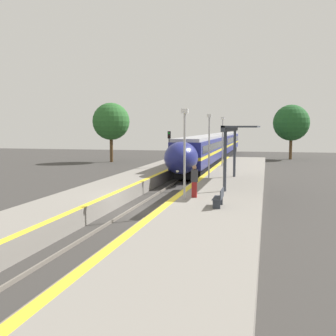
{
  "coord_description": "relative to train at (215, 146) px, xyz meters",
  "views": [
    {
      "loc": [
        6.79,
        -22.81,
        4.81
      ],
      "look_at": [
        0.61,
        3.43,
        2.16
      ],
      "focal_mm": 45.0,
      "sensor_mm": 36.0,
      "label": 1
    }
  ],
  "objects": [
    {
      "name": "lamppost_mid",
      "position": [
        2.5,
        -24.31,
        1.54
      ],
      "size": [
        0.36,
        0.2,
        4.85
      ],
      "color": "#9E9EA3",
      "rests_on": "platform_right"
    },
    {
      "name": "platform_bench",
      "position": [
        4.59,
        -35.86,
        -0.8
      ],
      "size": [
        0.44,
        1.46,
        0.89
      ],
      "color": "#2D333D",
      "rests_on": "platform_right"
    },
    {
      "name": "rail_left",
      "position": [
        -0.72,
        -33.35,
        -2.1
      ],
      "size": [
        0.08,
        90.0,
        0.15
      ],
      "primitive_type": "cube",
      "color": "slate",
      "rests_on": "ground_plane"
    },
    {
      "name": "railway_signal",
      "position": [
        -2.42,
        -16.58,
        0.5
      ],
      "size": [
        0.28,
        0.28,
        4.38
      ],
      "color": "#59595E",
      "rests_on": "ground_plane"
    },
    {
      "name": "platform_left",
      "position": [
        -3.46,
        -33.35,
        -1.72
      ],
      "size": [
        3.44,
        64.0,
        0.92
      ],
      "color": "gray",
      "rests_on": "ground_plane"
    },
    {
      "name": "background_tree_left",
      "position": [
        -13.9,
        -2.09,
        3.33
      ],
      "size": [
        5.03,
        5.03,
        8.04
      ],
      "color": "brown",
      "rests_on": "ground_plane"
    },
    {
      "name": "train",
      "position": [
        0.0,
        0.0,
        0.0
      ],
      "size": [
        2.85,
        48.99,
        3.78
      ],
      "color": "black",
      "rests_on": "ground_plane"
    },
    {
      "name": "person_waiting",
      "position": [
        2.93,
        -33.44,
        -0.33
      ],
      "size": [
        0.36,
        0.23,
        1.78
      ],
      "color": "maroon",
      "rests_on": "platform_right"
    },
    {
      "name": "platform_right",
      "position": [
        4.18,
        -33.35,
        -1.72
      ],
      "size": [
        4.88,
        64.0,
        0.92
      ],
      "color": "gray",
      "rests_on": "ground_plane"
    },
    {
      "name": "ground_plane",
      "position": [
        0.0,
        -33.35,
        -2.18
      ],
      "size": [
        120.0,
        120.0,
        0.0
      ],
      "primitive_type": "plane",
      "color": "#383533"
    },
    {
      "name": "rail_right",
      "position": [
        0.72,
        -33.35,
        -2.1
      ],
      "size": [
        0.08,
        90.0,
        0.15
      ],
      "primitive_type": "cube",
      "color": "slate",
      "rests_on": "ground_plane"
    },
    {
      "name": "station_canopy",
      "position": [
        4.92,
        -27.0,
        2.42
      ],
      "size": [
        2.02,
        10.64,
        3.96
      ],
      "color": "#333842",
      "rests_on": "platform_right"
    },
    {
      "name": "lamppost_far",
      "position": [
        2.5,
        -14.54,
        1.54
      ],
      "size": [
        0.36,
        0.2,
        4.85
      ],
      "color": "#9E9EA3",
      "rests_on": "platform_right"
    },
    {
      "name": "background_tree_right",
      "position": [
        10.19,
        8.33,
        3.2
      ],
      "size": [
        5.28,
        5.28,
        8.03
      ],
      "color": "brown",
      "rests_on": "ground_plane"
    },
    {
      "name": "lamppost_near",
      "position": [
        2.5,
        -34.07,
        1.54
      ],
      "size": [
        0.36,
        0.2,
        4.85
      ],
      "color": "#9E9EA3",
      "rests_on": "platform_right"
    }
  ]
}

